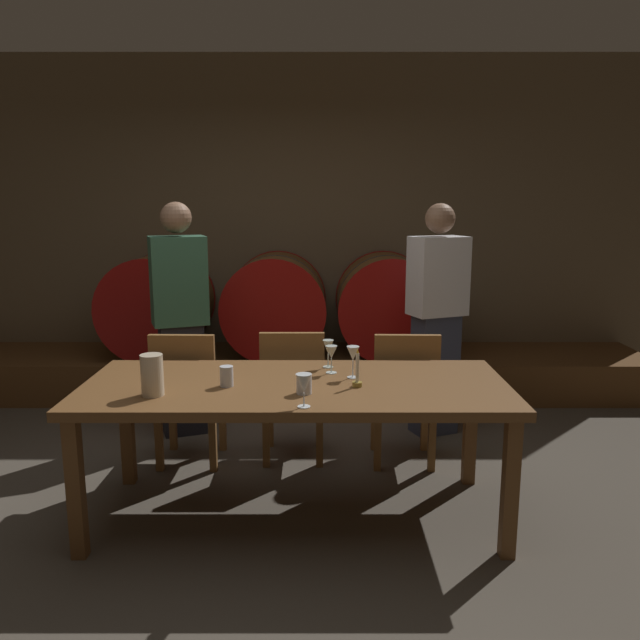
{
  "coord_description": "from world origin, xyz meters",
  "views": [
    {
      "loc": [
        0.4,
        -3.25,
        1.7
      ],
      "look_at": [
        0.39,
        0.24,
        1.02
      ],
      "focal_mm": 35.53,
      "sensor_mm": 36.0,
      "label": 1
    }
  ],
  "objects_px": {
    "wine_barrel_right": "(388,305)",
    "wine_glass_far_right": "(354,355)",
    "wine_barrel_left": "(159,305)",
    "chair_center": "(294,389)",
    "dining_table": "(296,395)",
    "guest_left": "(181,317)",
    "wine_barrel_center": "(277,305)",
    "chair_right": "(405,392)",
    "cup_right": "(305,384)",
    "chair_left": "(188,392)",
    "wine_glass_far_left": "(305,384)",
    "wine_glass_center_right": "(332,353)",
    "candle_center": "(358,376)",
    "wine_glass_center_left": "(329,348)",
    "pitcher": "(153,375)",
    "cup_left": "(227,376)",
    "guest_right": "(437,318)"
  },
  "relations": [
    {
      "from": "guest_left",
      "to": "wine_glass_far_left",
      "type": "relative_size",
      "value": 10.58
    },
    {
      "from": "guest_left",
      "to": "guest_right",
      "type": "bearing_deg",
      "value": 159.72
    },
    {
      "from": "dining_table",
      "to": "wine_glass_center_right",
      "type": "relative_size",
      "value": 14.35
    },
    {
      "from": "chair_left",
      "to": "cup_left",
      "type": "xyz_separation_m",
      "value": [
        0.36,
        -0.73,
        0.31
      ]
    },
    {
      "from": "wine_barrel_left",
      "to": "chair_center",
      "type": "distance_m",
      "value": 1.96
    },
    {
      "from": "wine_barrel_center",
      "to": "candle_center",
      "type": "distance_m",
      "value": 2.36
    },
    {
      "from": "chair_center",
      "to": "chair_left",
      "type": "bearing_deg",
      "value": 4.98
    },
    {
      "from": "wine_barrel_center",
      "to": "cup_left",
      "type": "distance_m",
      "value": 2.28
    },
    {
      "from": "wine_barrel_right",
      "to": "wine_glass_center_right",
      "type": "distance_m",
      "value": 2.1
    },
    {
      "from": "chair_center",
      "to": "dining_table",
      "type": "bearing_deg",
      "value": 93.31
    },
    {
      "from": "wine_glass_center_left",
      "to": "wine_glass_far_right",
      "type": "distance_m",
      "value": 0.25
    },
    {
      "from": "wine_barrel_right",
      "to": "chair_center",
      "type": "bearing_deg",
      "value": -116.8
    },
    {
      "from": "wine_barrel_right",
      "to": "wine_glass_far_left",
      "type": "bearing_deg",
      "value": -104.08
    },
    {
      "from": "wine_glass_far_left",
      "to": "wine_barrel_center",
      "type": "bearing_deg",
      "value": 96.76
    },
    {
      "from": "chair_left",
      "to": "cup_left",
      "type": "height_order",
      "value": "chair_left"
    },
    {
      "from": "wine_glass_far_left",
      "to": "chair_left",
      "type": "bearing_deg",
      "value": 125.91
    },
    {
      "from": "wine_barrel_left",
      "to": "wine_barrel_right",
      "type": "relative_size",
      "value": 1.0
    },
    {
      "from": "wine_barrel_right",
      "to": "dining_table",
      "type": "height_order",
      "value": "wine_barrel_right"
    },
    {
      "from": "wine_barrel_left",
      "to": "wine_glass_far_right",
      "type": "height_order",
      "value": "wine_barrel_left"
    },
    {
      "from": "wine_barrel_right",
      "to": "chair_center",
      "type": "relative_size",
      "value": 0.99
    },
    {
      "from": "wine_barrel_right",
      "to": "wine_glass_far_right",
      "type": "distance_m",
      "value": 2.17
    },
    {
      "from": "wine_barrel_center",
      "to": "chair_right",
      "type": "height_order",
      "value": "wine_barrel_center"
    },
    {
      "from": "wine_barrel_left",
      "to": "wine_glass_far_right",
      "type": "relative_size",
      "value": 5.06
    },
    {
      "from": "cup_right",
      "to": "guest_right",
      "type": "bearing_deg",
      "value": 57.59
    },
    {
      "from": "wine_glass_center_left",
      "to": "cup_left",
      "type": "bearing_deg",
      "value": -144.95
    },
    {
      "from": "wine_barrel_right",
      "to": "chair_right",
      "type": "height_order",
      "value": "wine_barrel_right"
    },
    {
      "from": "dining_table",
      "to": "cup_right",
      "type": "height_order",
      "value": "cup_right"
    },
    {
      "from": "chair_left",
      "to": "guest_left",
      "type": "bearing_deg",
      "value": -73.34
    },
    {
      "from": "wine_barrel_left",
      "to": "wine_barrel_right",
      "type": "height_order",
      "value": "same"
    },
    {
      "from": "wine_barrel_right",
      "to": "chair_right",
      "type": "distance_m",
      "value": 1.58
    },
    {
      "from": "guest_right",
      "to": "wine_barrel_left",
      "type": "bearing_deg",
      "value": -45.39
    },
    {
      "from": "chair_left",
      "to": "wine_glass_center_right",
      "type": "bearing_deg",
      "value": 153.32
    },
    {
      "from": "chair_left",
      "to": "cup_left",
      "type": "relative_size",
      "value": 8.34
    },
    {
      "from": "wine_glass_far_right",
      "to": "cup_left",
      "type": "distance_m",
      "value": 0.67
    },
    {
      "from": "chair_left",
      "to": "wine_glass_center_left",
      "type": "bearing_deg",
      "value": 159.23
    },
    {
      "from": "wine_barrel_center",
      "to": "chair_left",
      "type": "relative_size",
      "value": 0.99
    },
    {
      "from": "chair_left",
      "to": "wine_glass_center_right",
      "type": "distance_m",
      "value": 1.09
    },
    {
      "from": "wine_glass_far_left",
      "to": "candle_center",
      "type": "bearing_deg",
      "value": 50.41
    },
    {
      "from": "dining_table",
      "to": "guest_left",
      "type": "relative_size",
      "value": 1.32
    },
    {
      "from": "candle_center",
      "to": "wine_glass_center_right",
      "type": "relative_size",
      "value": 1.31
    },
    {
      "from": "wine_glass_center_left",
      "to": "cup_left",
      "type": "xyz_separation_m",
      "value": [
        -0.52,
        -0.37,
        -0.06
      ]
    },
    {
      "from": "dining_table",
      "to": "wine_glass_far_right",
      "type": "distance_m",
      "value": 0.37
    },
    {
      "from": "wine_barrel_left",
      "to": "wine_barrel_center",
      "type": "bearing_deg",
      "value": 0.0
    },
    {
      "from": "wine_glass_far_right",
      "to": "candle_center",
      "type": "bearing_deg",
      "value": -84.97
    },
    {
      "from": "chair_center",
      "to": "wine_glass_far_left",
      "type": "relative_size",
      "value": 5.58
    },
    {
      "from": "wine_barrel_center",
      "to": "guest_left",
      "type": "xyz_separation_m",
      "value": [
        -0.61,
        -0.98,
        0.08
      ]
    },
    {
      "from": "guest_left",
      "to": "guest_right",
      "type": "relative_size",
      "value": 1.01
    },
    {
      "from": "chair_right",
      "to": "pitcher",
      "type": "relative_size",
      "value": 4.32
    },
    {
      "from": "cup_right",
      "to": "chair_left",
      "type": "bearing_deg",
      "value": 131.75
    },
    {
      "from": "pitcher",
      "to": "chair_center",
      "type": "bearing_deg",
      "value": 55.61
    }
  ]
}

